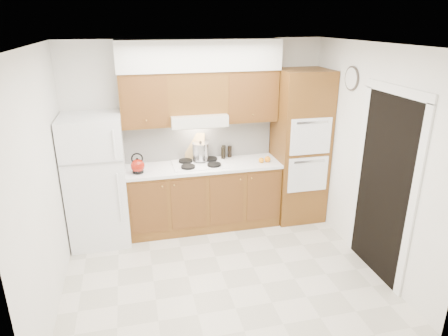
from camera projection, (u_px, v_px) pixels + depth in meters
name	position (u px, v px, depth m)	size (l,w,h in m)	color
floor	(221.00, 272.00, 4.77)	(3.60, 3.60, 0.00)	beige
ceiling	(221.00, 45.00, 3.86)	(3.60, 3.60, 0.00)	white
wall_back	(197.00, 134.00, 5.68)	(3.60, 0.02, 2.60)	white
wall_left	(43.00, 185.00, 3.93)	(0.02, 3.00, 2.60)	white
wall_right	(369.00, 158.00, 4.71)	(0.02, 3.00, 2.60)	white
fridge	(97.00, 180.00, 5.20)	(0.75, 0.72, 1.72)	white
base_cabinets	(204.00, 197.00, 5.71)	(2.11, 0.60, 0.90)	brown
countertop	(204.00, 166.00, 5.54)	(2.13, 0.62, 0.04)	white
backsplash	(199.00, 140.00, 5.70)	(2.11, 0.03, 0.56)	white
oven_cabinet	(300.00, 147.00, 5.77)	(0.70, 0.65, 2.20)	brown
upper_cab_left	(144.00, 100.00, 5.19)	(0.63, 0.33, 0.70)	brown
upper_cab_right	(250.00, 95.00, 5.50)	(0.73, 0.33, 0.70)	brown
range_hood	(198.00, 119.00, 5.38)	(0.75, 0.45, 0.15)	silver
upper_cab_over_hood	(196.00, 92.00, 5.31)	(0.75, 0.33, 0.55)	brown
soffit	(200.00, 55.00, 5.14)	(2.13, 0.36, 0.40)	silver
cooktop	(200.00, 164.00, 5.54)	(0.74, 0.50, 0.01)	white
doorway	(383.00, 189.00, 4.47)	(0.02, 0.90, 2.10)	black
wall_clock	(352.00, 78.00, 4.91)	(0.30, 0.30, 0.02)	#3F3833
kettle	(138.00, 166.00, 5.20)	(0.18, 0.18, 0.18)	maroon
cutting_board	(195.00, 146.00, 5.68)	(0.28, 0.02, 0.37)	tan
stock_pot	(201.00, 152.00, 5.60)	(0.23, 0.23, 0.24)	#B2B2B6
condiment_a	(223.00, 153.00, 5.72)	(0.05, 0.05, 0.18)	black
condiment_b	(224.00, 152.00, 5.79)	(0.06, 0.06, 0.18)	black
condiment_c	(230.00, 152.00, 5.82)	(0.06, 0.06, 0.17)	black
orange_near	(267.00, 159.00, 5.62)	(0.09, 0.09, 0.09)	orange
orange_far	(261.00, 160.00, 5.59)	(0.08, 0.08, 0.08)	orange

